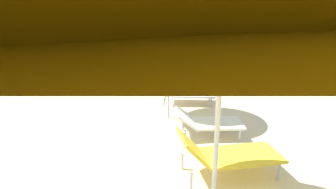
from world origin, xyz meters
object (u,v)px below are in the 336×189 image
object	(u,v)px
lounger_farthest_inland	(169,62)
person_walking_far	(218,38)
umbrella_third	(168,10)
umbrella_fourth	(149,7)
lounger_fourth_inland	(171,80)
lounger_farthest_shoreside	(166,53)
lounger_third_shoreside	(186,92)
beach_ball	(271,72)
lounger_fourth_shoreside	(167,65)
person_walking_near	(223,34)
person_walking_mid	(111,38)
lounger_second_shoreside	(227,153)
lounger_third_inland	(208,122)
umbrella_farthest	(150,14)
umbrella_second	(223,19)

from	to	relation	value
lounger_farthest_inland	person_walking_far	xyz separation A→B (m)	(2.45, 1.43, 0.79)
umbrella_third	umbrella_fourth	distance (m)	3.52
lounger_fourth_inland	lounger_farthest_shoreside	bearing A→B (deg)	91.98
lounger_third_shoreside	beach_ball	bearing A→B (deg)	46.27
lounger_fourth_shoreside	lounger_farthest_shoreside	world-z (taller)	lounger_fourth_shoreside
lounger_farthest_inland	beach_ball	xyz separation A→B (m)	(3.51, -1.84, -0.12)
lounger_fourth_inland	person_walking_near	bearing A→B (deg)	69.63
person_walking_mid	person_walking_far	xyz separation A→B (m)	(4.99, -1.52, 0.08)
person_walking_far	beach_ball	size ratio (longest dim) A/B	4.75
lounger_fourth_shoreside	lounger_fourth_inland	size ratio (longest dim) A/B	1.05
lounger_second_shoreside	lounger_third_inland	bearing A→B (deg)	83.03
beach_ball	person_walking_mid	bearing A→B (deg)	141.59
umbrella_third	lounger_fourth_shoreside	world-z (taller)	umbrella_third
umbrella_farthest	person_walking_near	world-z (taller)	umbrella_farthest
lounger_fourth_shoreside	lounger_farthest_shoreside	xyz separation A→B (m)	(0.33, 3.16, 0.01)
umbrella_third	umbrella_second	bearing A→B (deg)	-89.02
umbrella_second	beach_ball	distance (m)	8.40
lounger_fourth_shoreside	person_walking_mid	distance (m)	4.46
lounger_second_shoreside	lounger_farthest_shoreside	distance (m)	10.18
lounger_third_shoreside	lounger_fourth_shoreside	world-z (taller)	lounger_third_shoreside
umbrella_farthest	lounger_third_inland	bearing A→B (deg)	-85.06
umbrella_second	person_walking_far	size ratio (longest dim) A/B	1.44
umbrella_third	lounger_third_inland	size ratio (longest dim) A/B	1.96
beach_ball	lounger_farthest_inland	bearing A→B (deg)	152.33
umbrella_second	beach_ball	size ratio (longest dim) A/B	6.87
umbrella_second	lounger_farthest_inland	distance (m)	9.08
person_walking_far	umbrella_third	bearing A→B (deg)	106.38
lounger_second_shoreside	person_walking_mid	distance (m)	11.04
umbrella_second	lounger_fourth_shoreside	size ratio (longest dim) A/B	1.59
umbrella_fourth	lounger_third_shoreside	bearing A→B (deg)	-73.02
person_walking_near	person_walking_mid	distance (m)	6.62
person_walking_mid	beach_ball	xyz separation A→B (m)	(6.05, -4.80, -0.83)
umbrella_fourth	beach_ball	xyz separation A→B (m)	(4.41, 0.11, -2.22)
lounger_fourth_shoreside	lounger_farthest_shoreside	size ratio (longest dim) A/B	1.12
person_walking_mid	lounger_fourth_shoreside	bearing A→B (deg)	177.59
umbrella_second	lounger_third_shoreside	bearing A→B (deg)	83.30
lounger_fourth_inland	person_walking_mid	xyz separation A→B (m)	(-2.19, 6.08, 0.72)
lounger_fourth_shoreside	beach_ball	world-z (taller)	lounger_fourth_shoreside
person_walking_mid	person_walking_far	size ratio (longest dim) A/B	0.93
lounger_third_shoreside	person_walking_mid	size ratio (longest dim) A/B	0.88
lounger_second_shoreside	beach_ball	distance (m)	6.99
lounger_fourth_shoreside	person_walking_mid	bearing A→B (deg)	113.92
lounger_fourth_inland	lounger_farthest_inland	bearing A→B (deg)	90.55
lounger_third_shoreside	person_walking_far	world-z (taller)	person_walking_far
lounger_third_shoreside	lounger_farthest_inland	bearing A→B (deg)	98.58
lounger_third_inland	lounger_farthest_inland	bearing A→B (deg)	94.28
lounger_third_shoreside	lounger_third_inland	world-z (taller)	lounger_third_shoreside
umbrella_third	lounger_third_shoreside	distance (m)	2.30
lounger_third_inland	umbrella_second	bearing A→B (deg)	-98.70
lounger_fourth_inland	umbrella_second	bearing A→B (deg)	-85.93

